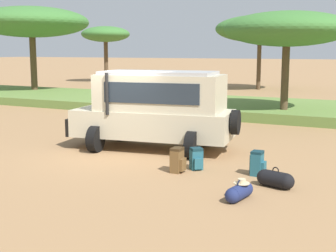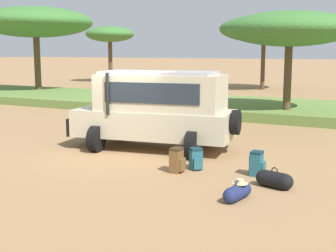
{
  "view_description": "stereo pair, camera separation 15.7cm",
  "coord_description": "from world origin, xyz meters",
  "px_view_note": "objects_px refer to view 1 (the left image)",
  "views": [
    {
      "loc": [
        7.57,
        -11.59,
        3.07
      ],
      "look_at": [
        1.77,
        -0.22,
        1.0
      ],
      "focal_mm": 50.0,
      "sensor_mm": 36.0,
      "label": 1
    },
    {
      "loc": [
        7.71,
        -11.52,
        3.07
      ],
      "look_at": [
        1.77,
        -0.22,
        1.0
      ],
      "focal_mm": 50.0,
      "sensor_mm": 36.0,
      "label": 2
    }
  ],
  "objects_px": {
    "duffel_bag_soft_canvas": "(275,179)",
    "acacia_tree_right_mid": "(287,29)",
    "safari_vehicle": "(156,108)",
    "acacia_tree_far_left": "(106,35)",
    "backpack_beside_front_wheel": "(196,159)",
    "duffel_bag_low_black_case": "(239,192)",
    "acacia_tree_centre_back": "(260,29)",
    "backpack_cluster_center": "(177,160)",
    "acacia_tree_left_mid": "(32,22)",
    "backpack_near_rear_wheel": "(258,164)"
  },
  "relations": [
    {
      "from": "duffel_bag_soft_canvas",
      "to": "acacia_tree_left_mid",
      "type": "distance_m",
      "value": 24.82
    },
    {
      "from": "backpack_near_rear_wheel",
      "to": "acacia_tree_centre_back",
      "type": "distance_m",
      "value": 26.74
    },
    {
      "from": "backpack_cluster_center",
      "to": "acacia_tree_far_left",
      "type": "height_order",
      "value": "acacia_tree_far_left"
    },
    {
      "from": "acacia_tree_left_mid",
      "to": "acacia_tree_centre_back",
      "type": "height_order",
      "value": "acacia_tree_left_mid"
    },
    {
      "from": "backpack_cluster_center",
      "to": "acacia_tree_centre_back",
      "type": "height_order",
      "value": "acacia_tree_centre_back"
    },
    {
      "from": "safari_vehicle",
      "to": "duffel_bag_low_black_case",
      "type": "xyz_separation_m",
      "value": [
        3.94,
        -3.66,
        -1.13
      ]
    },
    {
      "from": "backpack_cluster_center",
      "to": "acacia_tree_right_mid",
      "type": "relative_size",
      "value": 0.11
    },
    {
      "from": "acacia_tree_left_mid",
      "to": "acacia_tree_right_mid",
      "type": "height_order",
      "value": "acacia_tree_left_mid"
    },
    {
      "from": "acacia_tree_far_left",
      "to": "acacia_tree_left_mid",
      "type": "xyz_separation_m",
      "value": [
        3.81,
        -14.12,
        0.33
      ]
    },
    {
      "from": "backpack_near_rear_wheel",
      "to": "acacia_tree_right_mid",
      "type": "height_order",
      "value": "acacia_tree_right_mid"
    },
    {
      "from": "acacia_tree_left_mid",
      "to": "safari_vehicle",
      "type": "bearing_deg",
      "value": -36.3
    },
    {
      "from": "backpack_near_rear_wheel",
      "to": "acacia_tree_left_mid",
      "type": "height_order",
      "value": "acacia_tree_left_mid"
    },
    {
      "from": "safari_vehicle",
      "to": "acacia_tree_far_left",
      "type": "relative_size",
      "value": 1.02
    },
    {
      "from": "acacia_tree_centre_back",
      "to": "acacia_tree_right_mid",
      "type": "height_order",
      "value": "acacia_tree_centre_back"
    },
    {
      "from": "safari_vehicle",
      "to": "duffel_bag_soft_canvas",
      "type": "relative_size",
      "value": 6.12
    },
    {
      "from": "safari_vehicle",
      "to": "backpack_near_rear_wheel",
      "type": "xyz_separation_m",
      "value": [
        3.73,
        -1.62,
        -1.0
      ]
    },
    {
      "from": "duffel_bag_soft_canvas",
      "to": "acacia_tree_left_mid",
      "type": "relative_size",
      "value": 0.12
    },
    {
      "from": "backpack_beside_front_wheel",
      "to": "safari_vehicle",
      "type": "bearing_deg",
      "value": 140.33
    },
    {
      "from": "safari_vehicle",
      "to": "acacia_tree_centre_back",
      "type": "distance_m",
      "value": 24.22
    },
    {
      "from": "acacia_tree_far_left",
      "to": "acacia_tree_right_mid",
      "type": "height_order",
      "value": "acacia_tree_far_left"
    },
    {
      "from": "safari_vehicle",
      "to": "backpack_cluster_center",
      "type": "xyz_separation_m",
      "value": [
        1.83,
        -2.25,
        -0.99
      ]
    },
    {
      "from": "safari_vehicle",
      "to": "acacia_tree_right_mid",
      "type": "bearing_deg",
      "value": 76.27
    },
    {
      "from": "duffel_bag_low_black_case",
      "to": "duffel_bag_soft_canvas",
      "type": "relative_size",
      "value": 1.01
    },
    {
      "from": "backpack_beside_front_wheel",
      "to": "acacia_tree_far_left",
      "type": "distance_m",
      "value": 35.13
    },
    {
      "from": "safari_vehicle",
      "to": "backpack_beside_front_wheel",
      "type": "height_order",
      "value": "safari_vehicle"
    },
    {
      "from": "backpack_near_rear_wheel",
      "to": "acacia_tree_right_mid",
      "type": "relative_size",
      "value": 0.11
    },
    {
      "from": "backpack_near_rear_wheel",
      "to": "acacia_tree_far_left",
      "type": "height_order",
      "value": "acacia_tree_far_left"
    },
    {
      "from": "backpack_cluster_center",
      "to": "acacia_tree_right_mid",
      "type": "distance_m",
      "value": 11.18
    },
    {
      "from": "duffel_bag_low_black_case",
      "to": "acacia_tree_right_mid",
      "type": "relative_size",
      "value": 0.16
    },
    {
      "from": "safari_vehicle",
      "to": "acacia_tree_centre_back",
      "type": "bearing_deg",
      "value": 98.68
    },
    {
      "from": "duffel_bag_low_black_case",
      "to": "acacia_tree_left_mid",
      "type": "distance_m",
      "value": 25.18
    },
    {
      "from": "duffel_bag_soft_canvas",
      "to": "backpack_beside_front_wheel",
      "type": "bearing_deg",
      "value": 163.62
    },
    {
      "from": "duffel_bag_soft_canvas",
      "to": "acacia_tree_right_mid",
      "type": "distance_m",
      "value": 11.64
    },
    {
      "from": "duffel_bag_low_black_case",
      "to": "acacia_tree_far_left",
      "type": "relative_size",
      "value": 0.17
    },
    {
      "from": "backpack_beside_front_wheel",
      "to": "acacia_tree_right_mid",
      "type": "height_order",
      "value": "acacia_tree_right_mid"
    },
    {
      "from": "backpack_beside_front_wheel",
      "to": "acacia_tree_centre_back",
      "type": "bearing_deg",
      "value": 102.75
    },
    {
      "from": "duffel_bag_low_black_case",
      "to": "acacia_tree_centre_back",
      "type": "bearing_deg",
      "value": 105.44
    },
    {
      "from": "acacia_tree_centre_back",
      "to": "acacia_tree_right_mid",
      "type": "distance_m",
      "value": 16.41
    },
    {
      "from": "backpack_cluster_center",
      "to": "duffel_bag_low_black_case",
      "type": "xyz_separation_m",
      "value": [
        2.11,
        -1.41,
        -0.14
      ]
    },
    {
      "from": "backpack_beside_front_wheel",
      "to": "backpack_near_rear_wheel",
      "type": "relative_size",
      "value": 0.94
    },
    {
      "from": "backpack_near_rear_wheel",
      "to": "safari_vehicle",
      "type": "bearing_deg",
      "value": 156.5
    },
    {
      "from": "backpack_near_rear_wheel",
      "to": "acacia_tree_centre_back",
      "type": "bearing_deg",
      "value": 106.18
    },
    {
      "from": "backpack_beside_front_wheel",
      "to": "duffel_bag_low_black_case",
      "type": "bearing_deg",
      "value": -46.34
    },
    {
      "from": "backpack_cluster_center",
      "to": "acacia_tree_centre_back",
      "type": "relative_size",
      "value": 0.09
    },
    {
      "from": "acacia_tree_far_left",
      "to": "duffel_bag_low_black_case",
      "type": "bearing_deg",
      "value": -51.37
    },
    {
      "from": "safari_vehicle",
      "to": "backpack_beside_front_wheel",
      "type": "xyz_separation_m",
      "value": [
        2.15,
        -1.78,
        -1.01
      ]
    },
    {
      "from": "duffel_bag_soft_canvas",
      "to": "acacia_tree_centre_back",
      "type": "distance_m",
      "value": 27.72
    },
    {
      "from": "acacia_tree_right_mid",
      "to": "backpack_cluster_center",
      "type": "bearing_deg",
      "value": -91.09
    },
    {
      "from": "safari_vehicle",
      "to": "duffel_bag_low_black_case",
      "type": "relative_size",
      "value": 6.08
    },
    {
      "from": "safari_vehicle",
      "to": "acacia_tree_centre_back",
      "type": "xyz_separation_m",
      "value": [
        -3.62,
        23.7,
        3.43
      ]
    }
  ]
}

